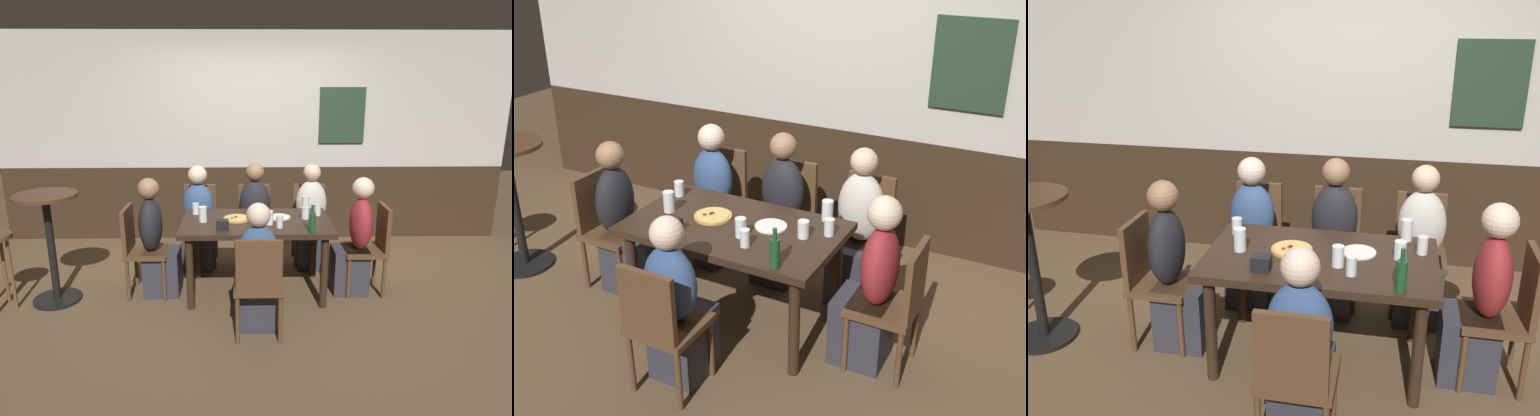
% 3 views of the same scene
% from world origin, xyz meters
% --- Properties ---
extents(ground_plane, '(12.00, 12.00, 0.00)m').
position_xyz_m(ground_plane, '(0.00, 0.00, 0.00)').
color(ground_plane, brown).
extents(wall_back, '(6.40, 0.13, 2.60)m').
position_xyz_m(wall_back, '(0.01, 1.65, 1.30)').
color(wall_back, '#332316').
rests_on(wall_back, ground_plane).
extents(dining_table, '(1.42, 0.84, 0.74)m').
position_xyz_m(dining_table, '(0.00, 0.00, 0.65)').
color(dining_table, black).
rests_on(dining_table, ground_plane).
extents(chair_mid_near, '(0.40, 0.40, 0.88)m').
position_xyz_m(chair_mid_near, '(0.00, -0.84, 0.50)').
color(chair_mid_near, '#513521').
rests_on(chair_mid_near, ground_plane).
extents(chair_left_far, '(0.40, 0.40, 0.88)m').
position_xyz_m(chair_left_far, '(-0.62, 0.84, 0.50)').
color(chair_left_far, '#513521').
rests_on(chair_left_far, ground_plane).
extents(chair_mid_far, '(0.40, 0.40, 0.88)m').
position_xyz_m(chair_mid_far, '(0.00, 0.84, 0.50)').
color(chair_mid_far, '#513521').
rests_on(chair_mid_far, ground_plane).
extents(chair_head_east, '(0.40, 0.40, 0.88)m').
position_xyz_m(chair_head_east, '(1.13, 0.00, 0.50)').
color(chair_head_east, '#513521').
rests_on(chair_head_east, ground_plane).
extents(chair_head_west, '(0.40, 0.40, 0.88)m').
position_xyz_m(chair_head_west, '(-1.13, 0.00, 0.50)').
color(chair_head_west, '#513521').
rests_on(chair_head_west, ground_plane).
extents(chair_right_far, '(0.40, 0.40, 0.88)m').
position_xyz_m(chair_right_far, '(0.62, 0.84, 0.50)').
color(chair_right_far, '#513521').
rests_on(chair_right_far, ground_plane).
extents(person_mid_near, '(0.34, 0.37, 1.11)m').
position_xyz_m(person_mid_near, '(0.00, -0.67, 0.47)').
color(person_mid_near, '#2D2D38').
rests_on(person_mid_near, ground_plane).
extents(person_left_far, '(0.34, 0.37, 1.14)m').
position_xyz_m(person_left_far, '(-0.62, 0.67, 0.49)').
color(person_left_far, '#2D2D38').
rests_on(person_left_far, ground_plane).
extents(person_mid_far, '(0.34, 0.37, 1.17)m').
position_xyz_m(person_mid_far, '(-0.00, 0.67, 0.49)').
color(person_mid_far, '#2D2D38').
rests_on(person_mid_far, ground_plane).
extents(person_head_east, '(0.37, 0.34, 1.16)m').
position_xyz_m(person_head_east, '(0.96, 0.00, 0.49)').
color(person_head_east, '#2D2D38').
rests_on(person_head_east, ground_plane).
extents(person_head_west, '(0.37, 0.34, 1.16)m').
position_xyz_m(person_head_west, '(-0.96, 0.00, 0.49)').
color(person_head_west, '#2D2D38').
rests_on(person_head_west, ground_plane).
extents(person_right_far, '(0.34, 0.37, 1.15)m').
position_xyz_m(person_right_far, '(0.62, 0.67, 0.49)').
color(person_right_far, '#2D2D38').
rests_on(person_right_far, ground_plane).
extents(pizza, '(0.26, 0.26, 0.03)m').
position_xyz_m(pizza, '(-0.19, 0.04, 0.75)').
color(pizza, tan).
rests_on(pizza, dining_table).
extents(pint_glass_amber, '(0.08, 0.08, 0.14)m').
position_xyz_m(pint_glass_amber, '(0.51, 0.36, 0.80)').
color(pint_glass_amber, silver).
rests_on(pint_glass_amber, dining_table).
extents(pint_glass_stout, '(0.07, 0.07, 0.13)m').
position_xyz_m(pint_glass_stout, '(0.12, -0.12, 0.80)').
color(pint_glass_stout, silver).
rests_on(pint_glass_stout, dining_table).
extents(tumbler_water, '(0.07, 0.07, 0.11)m').
position_xyz_m(tumbler_water, '(-0.60, 0.23, 0.79)').
color(tumbler_water, silver).
rests_on(tumbler_water, dining_table).
extents(beer_glass_tall, '(0.07, 0.07, 0.11)m').
position_xyz_m(beer_glass_tall, '(0.61, 0.16, 0.79)').
color(beer_glass_tall, silver).
rests_on(beer_glass_tall, dining_table).
extents(pint_glass_pale, '(0.08, 0.08, 0.15)m').
position_xyz_m(pint_glass_pale, '(-0.51, -0.02, 0.81)').
color(pint_glass_pale, silver).
rests_on(pint_glass_pale, dining_table).
extents(beer_glass_half, '(0.07, 0.07, 0.11)m').
position_xyz_m(beer_glass_half, '(0.48, 0.06, 0.79)').
color(beer_glass_half, silver).
rests_on(beer_glass_half, dining_table).
extents(tumbler_short, '(0.06, 0.06, 0.12)m').
position_xyz_m(tumbler_short, '(0.21, -0.22, 0.79)').
color(tumbler_short, silver).
rests_on(tumbler_short, dining_table).
extents(beer_bottle_green, '(0.06, 0.06, 0.25)m').
position_xyz_m(beer_bottle_green, '(0.48, -0.36, 0.84)').
color(beer_bottle_green, '#194723').
rests_on(beer_bottle_green, dining_table).
extents(plate_white_large, '(0.21, 0.21, 0.01)m').
position_xyz_m(plate_white_large, '(0.23, 0.09, 0.75)').
color(plate_white_large, white).
rests_on(plate_white_large, dining_table).
extents(condiment_caddy, '(0.11, 0.09, 0.09)m').
position_xyz_m(condiment_caddy, '(-0.31, -0.26, 0.79)').
color(condiment_caddy, black).
rests_on(condiment_caddy, dining_table).
extents(side_bar_table, '(0.56, 0.56, 1.05)m').
position_xyz_m(side_bar_table, '(-1.91, -0.15, 0.62)').
color(side_bar_table, black).
rests_on(side_bar_table, ground_plane).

